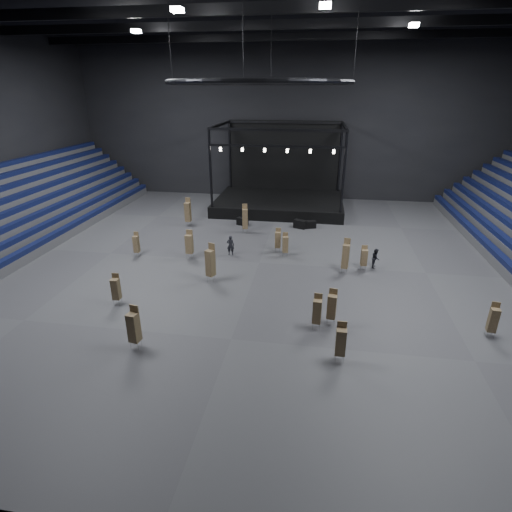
# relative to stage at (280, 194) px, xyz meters

# --- Properties ---
(floor) EXTENTS (50.00, 50.00, 0.00)m
(floor) POSITION_rel_stage_xyz_m (-0.00, -16.24, -1.45)
(floor) COLOR #424244
(floor) RESTS_ON ground
(wall_back) EXTENTS (50.00, 0.20, 18.00)m
(wall_back) POSITION_rel_stage_xyz_m (-0.00, 4.76, 7.55)
(wall_back) COLOR black
(wall_back) RESTS_ON ground
(wall_front) EXTENTS (50.00, 0.20, 18.00)m
(wall_front) POSITION_rel_stage_xyz_m (-0.00, -37.24, 7.55)
(wall_front) COLOR black
(wall_front) RESTS_ON ground
(stage) EXTENTS (14.00, 10.00, 9.20)m
(stage) POSITION_rel_stage_xyz_m (0.00, 0.00, 0.00)
(stage) COLOR black
(stage) RESTS_ON floor
(truss_ring) EXTENTS (12.30, 12.30, 5.15)m
(truss_ring) POSITION_rel_stage_xyz_m (-0.00, -16.24, 11.55)
(truss_ring) COLOR black
(truss_ring) RESTS_ON ceiling
(roof_girders) EXTENTS (49.00, 30.35, 0.70)m
(roof_girders) POSITION_rel_stage_xyz_m (-0.00, -16.24, 15.75)
(roof_girders) COLOR black
(roof_girders) RESTS_ON ceiling
(floodlights) EXTENTS (28.60, 16.60, 0.25)m
(floodlights) POSITION_rel_stage_xyz_m (-0.00, -20.24, 15.15)
(floodlights) COLOR white
(floodlights) RESTS_ON roof_girders
(flight_case_left) EXTENTS (1.22, 0.90, 0.73)m
(flight_case_left) POSITION_rel_stage_xyz_m (-3.03, -7.22, -1.08)
(flight_case_left) COLOR black
(flight_case_left) RESTS_ON floor
(flight_case_mid) EXTENTS (1.35, 1.05, 0.81)m
(flight_case_mid) POSITION_rel_stage_xyz_m (2.72, -7.30, -1.05)
(flight_case_mid) COLOR black
(flight_case_mid) RESTS_ON floor
(flight_case_right) EXTENTS (1.18, 0.84, 0.71)m
(flight_case_right) POSITION_rel_stage_xyz_m (3.70, -7.12, -1.09)
(flight_case_right) COLOR black
(flight_case_right) RESTS_ON floor
(chair_stack_0) EXTENTS (0.50, 0.50, 2.08)m
(chair_stack_0) POSITION_rel_stage_xyz_m (14.00, -24.29, -0.35)
(chair_stack_0) COLOR silver
(chair_stack_0) RESTS_ON floor
(chair_stack_1) EXTENTS (0.48, 0.48, 1.91)m
(chair_stack_1) POSITION_rel_stage_xyz_m (7.91, -16.32, -0.42)
(chair_stack_1) COLOR silver
(chair_stack_1) RESTS_ON floor
(chair_stack_2) EXTENTS (0.52, 0.52, 2.15)m
(chair_stack_2) POSITION_rel_stage_xyz_m (4.56, -24.91, -0.31)
(chair_stack_2) COLOR silver
(chair_stack_2) RESTS_ON floor
(chair_stack_3) EXTENTS (0.60, 0.60, 2.45)m
(chair_stack_3) POSITION_rel_stage_xyz_m (-4.79, -28.22, -0.16)
(chair_stack_3) COLOR silver
(chair_stack_3) RESTS_ON floor
(chair_stack_4) EXTENTS (0.59, 0.59, 2.75)m
(chair_stack_4) POSITION_rel_stage_xyz_m (-2.36, -9.40, -0.05)
(chair_stack_4) COLOR silver
(chair_stack_4) RESTS_ON floor
(chair_stack_5) EXTENTS (0.51, 0.51, 2.17)m
(chair_stack_5) POSITION_rel_stage_xyz_m (5.75, -27.70, -0.29)
(chair_stack_5) COLOR silver
(chair_stack_5) RESTS_ON floor
(chair_stack_6) EXTENTS (0.70, 0.70, 2.81)m
(chair_stack_6) POSITION_rel_stage_xyz_m (-2.90, -19.94, -0.01)
(chair_stack_6) COLOR silver
(chair_stack_6) RESTS_ON floor
(chair_stack_7) EXTENTS (0.49, 0.49, 2.08)m
(chair_stack_7) POSITION_rel_stage_xyz_m (-7.91, -24.04, -0.35)
(chair_stack_7) COLOR silver
(chair_stack_7) RESTS_ON floor
(chair_stack_8) EXTENTS (0.46, 0.46, 2.04)m
(chair_stack_8) POSITION_rel_stage_xyz_m (1.18, -13.70, -0.36)
(chair_stack_8) COLOR silver
(chair_stack_8) RESTS_ON floor
(chair_stack_9) EXTENTS (0.54, 0.54, 2.35)m
(chair_stack_9) POSITION_rel_stage_xyz_m (-5.64, -16.17, -0.20)
(chair_stack_9) COLOR silver
(chair_stack_9) RESTS_ON floor
(chair_stack_10) EXTENTS (0.57, 0.57, 2.81)m
(chair_stack_10) POSITION_rel_stage_xyz_m (-8.30, -8.22, -0.01)
(chair_stack_10) COLOR silver
(chair_stack_10) RESTS_ON floor
(chair_stack_11) EXTENTS (0.57, 0.57, 2.21)m
(chair_stack_11) POSITION_rel_stage_xyz_m (5.38, -24.31, -0.28)
(chair_stack_11) COLOR silver
(chair_stack_11) RESTS_ON floor
(chair_stack_12) EXTENTS (0.57, 0.57, 2.67)m
(chair_stack_12) POSITION_rel_stage_xyz_m (6.50, -17.08, -0.09)
(chair_stack_12) COLOR silver
(chair_stack_12) RESTS_ON floor
(chair_stack_13) EXTENTS (0.42, 0.42, 2.04)m
(chair_stack_13) POSITION_rel_stage_xyz_m (-10.02, -16.40, -0.38)
(chair_stack_13) COLOR silver
(chair_stack_13) RESTS_ON floor
(chair_stack_14) EXTENTS (0.52, 0.52, 2.00)m
(chair_stack_14) POSITION_rel_stage_xyz_m (1.88, -14.61, -0.39)
(chair_stack_14) COLOR silver
(chair_stack_14) RESTS_ON floor
(man_center) EXTENTS (0.64, 0.45, 1.65)m
(man_center) POSITION_rel_stage_xyz_m (-2.56, -14.97, -0.63)
(man_center) COLOR black
(man_center) RESTS_ON floor
(crew_member) EXTENTS (0.68, 0.81, 1.50)m
(crew_member) POSITION_rel_stage_xyz_m (8.86, -15.71, -0.70)
(crew_member) COLOR black
(crew_member) RESTS_ON floor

